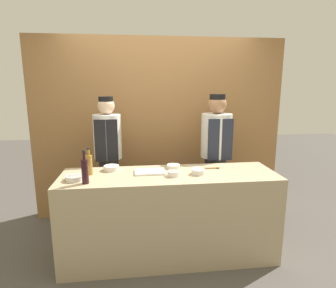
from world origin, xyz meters
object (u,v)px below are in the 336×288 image
at_px(sauce_bowl_white, 173,173).
at_px(bottle_vinegar, 89,164).
at_px(chef_right, 216,156).
at_px(sauce_bowl_orange, 173,166).
at_px(sauce_bowl_brown, 198,171).
at_px(cutting_board, 150,172).
at_px(sauce_bowl_yellow, 75,178).
at_px(sauce_bowl_green, 111,168).
at_px(wooden_spoon, 213,168).
at_px(chef_left, 108,160).
at_px(bottle_wine, 85,171).

bearing_deg(sauce_bowl_white, bottle_vinegar, 169.98).
bearing_deg(chef_right, sauce_bowl_orange, -142.95).
bearing_deg(sauce_bowl_brown, cutting_board, 167.81).
bearing_deg(sauce_bowl_yellow, sauce_bowl_green, 41.87).
bearing_deg(sauce_bowl_green, wooden_spoon, -3.61).
height_order(sauce_bowl_yellow, chef_left, chef_left).
bearing_deg(chef_left, bottle_vinegar, -103.40).
distance_m(sauce_bowl_orange, bottle_vinegar, 0.87).
xyz_separation_m(sauce_bowl_green, cutting_board, (0.40, -0.13, -0.02)).
xyz_separation_m(sauce_bowl_orange, sauce_bowl_green, (-0.65, 0.01, 0.00)).
bearing_deg(wooden_spoon, sauce_bowl_brown, -139.24).
height_order(sauce_bowl_brown, sauce_bowl_yellow, sauce_bowl_brown).
relative_size(sauce_bowl_green, bottle_wine, 0.51).
distance_m(sauce_bowl_orange, sauce_bowl_yellow, 1.01).
bearing_deg(sauce_bowl_yellow, bottle_wine, -39.77).
distance_m(sauce_bowl_green, bottle_wine, 0.44).
height_order(sauce_bowl_brown, chef_right, chef_right).
distance_m(cutting_board, chef_right, 1.03).
height_order(cutting_board, bottle_wine, bottle_wine).
xyz_separation_m(sauce_bowl_orange, chef_right, (0.60, 0.45, -0.02)).
bearing_deg(sauce_bowl_green, chef_right, 19.49).
bearing_deg(cutting_board, bottle_wine, -157.40).
distance_m(bottle_wine, wooden_spoon, 1.32).
xyz_separation_m(sauce_bowl_orange, sauce_bowl_brown, (0.22, -0.23, 0.00)).
distance_m(sauce_bowl_green, wooden_spoon, 1.07).
distance_m(sauce_bowl_yellow, chef_left, 0.77).
bearing_deg(bottle_vinegar, bottle_wine, -89.22).
height_order(wooden_spoon, chef_left, chef_left).
distance_m(wooden_spoon, chef_left, 1.25).
bearing_deg(wooden_spoon, chef_left, 155.89).
bearing_deg(sauce_bowl_green, sauce_bowl_white, -23.47).
bearing_deg(sauce_bowl_brown, bottle_vinegar, 174.01).
height_order(sauce_bowl_yellow, chef_right, chef_right).
relative_size(bottle_vinegar, chef_right, 0.16).
xyz_separation_m(sauce_bowl_white, chef_right, (0.63, 0.71, -0.03)).
relative_size(sauce_bowl_white, chef_left, 0.07).
relative_size(sauce_bowl_orange, chef_left, 0.08).
relative_size(cutting_board, bottle_vinegar, 1.11).
distance_m(sauce_bowl_white, chef_left, 0.99).
xyz_separation_m(wooden_spoon, chef_right, (0.18, 0.51, -0.01)).
relative_size(bottle_wine, wooden_spoon, 1.48).
relative_size(sauce_bowl_white, sauce_bowl_green, 0.71).
xyz_separation_m(sauce_bowl_yellow, chef_right, (1.57, 0.73, -0.03)).
bearing_deg(sauce_bowl_white, wooden_spoon, 23.94).
bearing_deg(sauce_bowl_orange, bottle_wine, -156.42).
bearing_deg(chef_right, bottle_wine, -150.43).
height_order(sauce_bowl_orange, chef_right, chef_right).
distance_m(cutting_board, chef_left, 0.74).
xyz_separation_m(bottle_vinegar, chef_right, (1.46, 0.57, -0.11)).
xyz_separation_m(sauce_bowl_orange, cutting_board, (-0.26, -0.13, -0.01)).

